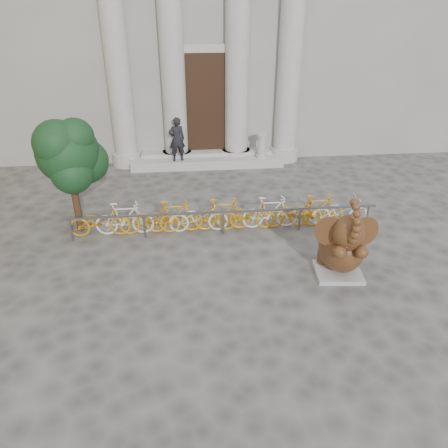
{
  "coord_description": "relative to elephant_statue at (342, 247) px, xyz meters",
  "views": [
    {
      "loc": [
        -0.93,
        -7.25,
        6.16
      ],
      "look_at": [
        -0.02,
        2.22,
        1.1
      ],
      "focal_mm": 35.0,
      "sensor_mm": 36.0,
      "label": 1
    }
  ],
  "objects": [
    {
      "name": "bike_rack",
      "position": [
        -2.63,
        2.58,
        -0.3
      ],
      "size": [
        8.88,
        0.53,
        1.0
      ],
      "color": "slate",
      "rests_on": "ground"
    },
    {
      "name": "pedestrian",
      "position": [
        -3.89,
        7.69,
        0.4
      ],
      "size": [
        0.69,
        0.53,
        1.7
      ],
      "primitive_type": "imported",
      "rotation": [
        0.0,
        0.0,
        3.36
      ],
      "color": "black",
      "rests_on": "entrance_steps"
    },
    {
      "name": "elephant_statue",
      "position": [
        0.0,
        0.0,
        0.0
      ],
      "size": [
        1.48,
        1.68,
        2.21
      ],
      "rotation": [
        0.0,
        0.0,
        -0.1
      ],
      "color": "#A8A59E",
      "rests_on": "ground"
    },
    {
      "name": "entrance_steps",
      "position": [
        -2.73,
        8.04,
        -0.63
      ],
      "size": [
        6.0,
        1.2,
        0.36
      ],
      "primitive_type": "cube",
      "color": "#A8A59E",
      "rests_on": "ground"
    },
    {
      "name": "ground",
      "position": [
        -2.73,
        -1.36,
        -0.81
      ],
      "size": [
        80.0,
        80.0,
        0.0
      ],
      "primitive_type": "plane",
      "color": "#474442",
      "rests_on": "ground"
    },
    {
      "name": "balustrade_post",
      "position": [
        -0.61,
        7.74,
        0.01
      ],
      "size": [
        0.41,
        0.41,
        1.0
      ],
      "color": "#A8A59E",
      "rests_on": "entrance_steps"
    },
    {
      "name": "tree",
      "position": [
        -6.73,
        2.94,
        1.51
      ],
      "size": [
        1.91,
        1.75,
        3.32
      ],
      "color": "#332114",
      "rests_on": "ground"
    }
  ]
}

